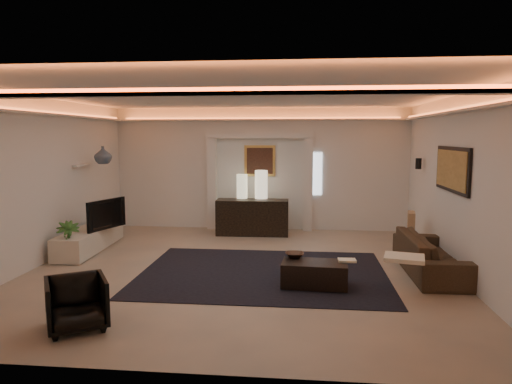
# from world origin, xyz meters

# --- Properties ---
(floor) EXTENTS (7.00, 7.00, 0.00)m
(floor) POSITION_xyz_m (0.00, 0.00, 0.00)
(floor) COLOR tan
(floor) RESTS_ON ground
(ceiling) EXTENTS (7.00, 7.00, 0.00)m
(ceiling) POSITION_xyz_m (0.00, 0.00, 2.90)
(ceiling) COLOR white
(ceiling) RESTS_ON ground
(wall_back) EXTENTS (7.00, 0.00, 7.00)m
(wall_back) POSITION_xyz_m (0.00, 3.50, 1.45)
(wall_back) COLOR white
(wall_back) RESTS_ON ground
(wall_front) EXTENTS (7.00, 0.00, 7.00)m
(wall_front) POSITION_xyz_m (0.00, -3.50, 1.45)
(wall_front) COLOR white
(wall_front) RESTS_ON ground
(wall_left) EXTENTS (0.00, 7.00, 7.00)m
(wall_left) POSITION_xyz_m (-3.50, 0.00, 1.45)
(wall_left) COLOR white
(wall_left) RESTS_ON ground
(wall_right) EXTENTS (0.00, 7.00, 7.00)m
(wall_right) POSITION_xyz_m (3.50, 0.00, 1.45)
(wall_right) COLOR white
(wall_right) RESTS_ON ground
(cove_soffit) EXTENTS (7.00, 7.00, 0.04)m
(cove_soffit) POSITION_xyz_m (0.00, 0.00, 2.62)
(cove_soffit) COLOR silver
(cove_soffit) RESTS_ON ceiling
(daylight_slit) EXTENTS (0.25, 0.03, 1.00)m
(daylight_slit) POSITION_xyz_m (1.35, 3.48, 1.35)
(daylight_slit) COLOR white
(daylight_slit) RESTS_ON wall_back
(area_rug) EXTENTS (4.00, 3.00, 0.01)m
(area_rug) POSITION_xyz_m (0.40, -0.20, 0.01)
(area_rug) COLOR black
(area_rug) RESTS_ON ground
(pilaster_left) EXTENTS (0.22, 0.20, 2.20)m
(pilaster_left) POSITION_xyz_m (-1.15, 3.40, 1.10)
(pilaster_left) COLOR silver
(pilaster_left) RESTS_ON ground
(pilaster_right) EXTENTS (0.22, 0.20, 2.20)m
(pilaster_right) POSITION_xyz_m (1.15, 3.40, 1.10)
(pilaster_right) COLOR silver
(pilaster_right) RESTS_ON ground
(alcove_header) EXTENTS (2.52, 0.20, 0.12)m
(alcove_header) POSITION_xyz_m (0.00, 3.40, 2.25)
(alcove_header) COLOR silver
(alcove_header) RESTS_ON wall_back
(painting_frame) EXTENTS (0.74, 0.04, 0.74)m
(painting_frame) POSITION_xyz_m (0.00, 3.47, 1.65)
(painting_frame) COLOR tan
(painting_frame) RESTS_ON wall_back
(painting_canvas) EXTENTS (0.62, 0.02, 0.62)m
(painting_canvas) POSITION_xyz_m (0.00, 3.44, 1.65)
(painting_canvas) COLOR #4C2D1E
(painting_canvas) RESTS_ON wall_back
(art_panel_frame) EXTENTS (0.04, 1.64, 0.74)m
(art_panel_frame) POSITION_xyz_m (3.47, 0.30, 1.70)
(art_panel_frame) COLOR black
(art_panel_frame) RESTS_ON wall_right
(art_panel_gold) EXTENTS (0.02, 1.50, 0.62)m
(art_panel_gold) POSITION_xyz_m (3.44, 0.30, 1.70)
(art_panel_gold) COLOR tan
(art_panel_gold) RESTS_ON wall_right
(wall_sconce) EXTENTS (0.12, 0.12, 0.22)m
(wall_sconce) POSITION_xyz_m (3.38, 2.20, 1.68)
(wall_sconce) COLOR black
(wall_sconce) RESTS_ON wall_right
(wall_niche) EXTENTS (0.10, 0.55, 0.04)m
(wall_niche) POSITION_xyz_m (-3.44, 1.40, 1.65)
(wall_niche) COLOR silver
(wall_niche) RESTS_ON wall_left
(console) EXTENTS (1.64, 0.54, 0.81)m
(console) POSITION_xyz_m (-0.10, 2.77, 0.40)
(console) COLOR black
(console) RESTS_ON ground
(lamp_left) EXTENTS (0.31, 0.31, 0.56)m
(lamp_left) POSITION_xyz_m (-0.37, 3.01, 1.09)
(lamp_left) COLOR beige
(lamp_left) RESTS_ON console
(lamp_right) EXTENTS (0.37, 0.37, 0.65)m
(lamp_right) POSITION_xyz_m (0.07, 3.03, 1.09)
(lamp_right) COLOR #FFEFC9
(lamp_right) RESTS_ON console
(media_ledge) EXTENTS (0.66, 2.26, 0.42)m
(media_ledge) POSITION_xyz_m (-3.15, 1.05, 0.23)
(media_ledge) COLOR beige
(media_ledge) RESTS_ON ground
(tv) EXTENTS (1.00, 0.46, 0.58)m
(tv) POSITION_xyz_m (-2.87, 1.05, 0.74)
(tv) COLOR black
(tv) RESTS_ON media_ledge
(figurine) EXTENTS (0.18, 0.18, 0.43)m
(figurine) POSITION_xyz_m (-3.15, 2.17, 0.64)
(figurine) COLOR black
(figurine) RESTS_ON media_ledge
(ginger_jar) EXTENTS (0.36, 0.36, 0.37)m
(ginger_jar) POSITION_xyz_m (-3.08, 1.64, 1.85)
(ginger_jar) COLOR slate
(ginger_jar) RESTS_ON wall_niche
(plant) EXTENTS (0.56, 0.56, 0.73)m
(plant) POSITION_xyz_m (-3.12, 0.14, 0.37)
(plant) COLOR #346626
(plant) RESTS_ON ground
(sofa) EXTENTS (2.15, 0.85, 0.62)m
(sofa) POSITION_xyz_m (3.15, 0.11, 0.31)
(sofa) COLOR #2F1E18
(sofa) RESTS_ON ground
(throw_blanket) EXTENTS (0.62, 0.55, 0.06)m
(throw_blanket) POSITION_xyz_m (2.46, -1.07, 0.55)
(throw_blanket) COLOR white
(throw_blanket) RESTS_ON sofa
(throw_pillow) EXTENTS (0.21, 0.45, 0.43)m
(throw_pillow) POSITION_xyz_m (3.15, 1.63, 0.55)
(throw_pillow) COLOR tan
(throw_pillow) RESTS_ON sofa
(coffee_table) EXTENTS (0.99, 0.58, 0.36)m
(coffee_table) POSITION_xyz_m (1.22, -0.82, 0.20)
(coffee_table) COLOR black
(coffee_table) RESTS_ON ground
(bowl) EXTENTS (0.31, 0.31, 0.07)m
(bowl) POSITION_xyz_m (0.92, -0.55, 0.45)
(bowl) COLOR #3D261A
(bowl) RESTS_ON coffee_table
(magazine) EXTENTS (0.27, 0.20, 0.03)m
(magazine) POSITION_xyz_m (1.70, -0.72, 0.42)
(magazine) COLOR #FFF0C7
(magazine) RESTS_ON coffee_table
(armchair) EXTENTS (0.91, 0.92, 0.61)m
(armchair) POSITION_xyz_m (-1.58, -2.61, 0.31)
(armchair) COLOR black
(armchair) RESTS_ON ground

